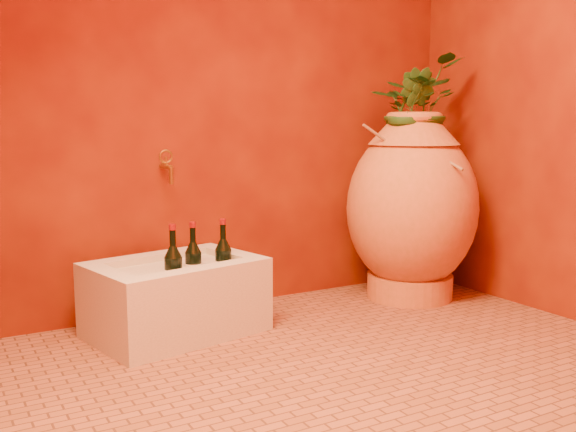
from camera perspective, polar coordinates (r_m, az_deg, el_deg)
floor at (r=2.44m, az=5.19°, el=-13.38°), size 2.50×2.50×0.00m
wall_back at (r=3.16m, az=-5.26°, el=14.64°), size 2.50×0.02×2.50m
amphora at (r=3.33m, az=10.94°, el=0.80°), size 0.83×0.83×0.95m
stone_basin at (r=2.81m, az=-9.95°, el=-7.24°), size 0.77×0.61×0.32m
wine_bottle_a at (r=2.83m, az=-5.76°, el=-4.23°), size 0.08×0.08×0.31m
wine_bottle_b at (r=2.80m, az=-8.41°, el=-4.47°), size 0.07×0.07×0.30m
wine_bottle_c at (r=2.68m, az=-10.14°, el=-4.98°), size 0.08×0.08×0.31m
wall_tap at (r=2.94m, az=-10.70°, el=4.47°), size 0.07×0.14×0.15m
plant_main at (r=3.34m, az=11.21°, el=9.40°), size 0.58×0.55×0.52m
plant_side at (r=3.24m, az=10.88°, el=9.11°), size 0.29×0.29×0.41m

